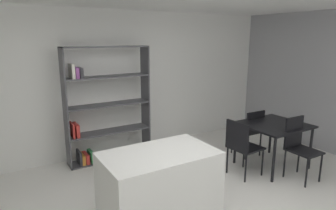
{
  "coord_description": "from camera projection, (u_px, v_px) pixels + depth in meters",
  "views": [
    {
      "loc": [
        -1.76,
        -2.48,
        2.18
      ],
      "look_at": [
        0.39,
        1.06,
        1.22
      ],
      "focal_mm": 31.37,
      "sensor_mm": 36.0,
      "label": 1
    }
  ],
  "objects": [
    {
      "name": "back_partition",
      "position": [
        104.0,
        84.0,
        5.41
      ],
      "size": [
        7.46,
        0.06,
        2.68
      ],
      "primitive_type": "cube",
      "color": "white",
      "rests_on": "ground_plane"
    },
    {
      "name": "kitchen_island",
      "position": [
        159.0,
        190.0,
        3.39
      ],
      "size": [
        1.28,
        0.78,
        0.92
      ],
      "primitive_type": "cube",
      "color": "silver",
      "rests_on": "ground_plane"
    },
    {
      "name": "open_bookshelf",
      "position": [
        102.0,
        109.0,
        5.15
      ],
      "size": [
        1.5,
        0.34,
        2.03
      ],
      "color": "#4C4C51",
      "rests_on": "ground_plane"
    },
    {
      "name": "dining_table",
      "position": [
        273.0,
        128.0,
        4.96
      ],
      "size": [
        1.03,
        0.95,
        0.76
      ],
      "color": "black",
      "rests_on": "ground_plane"
    },
    {
      "name": "dining_chair_far",
      "position": [
        251.0,
        129.0,
        5.41
      ],
      "size": [
        0.43,
        0.44,
        0.88
      ],
      "rotation": [
        0.0,
        0.0,
        3.12
      ],
      "color": "black",
      "rests_on": "ground_plane"
    },
    {
      "name": "dining_chair_island_side",
      "position": [
        241.0,
        144.0,
        4.61
      ],
      "size": [
        0.48,
        0.47,
        0.92
      ],
      "rotation": [
        0.0,
        0.0,
        1.63
      ],
      "color": "black",
      "rests_on": "ground_plane"
    },
    {
      "name": "dining_chair_near",
      "position": [
        299.0,
        143.0,
        4.58
      ],
      "size": [
        0.41,
        0.45,
        0.97
      ],
      "rotation": [
        0.0,
        0.0,
        -0.01
      ],
      "color": "black",
      "rests_on": "ground_plane"
    }
  ]
}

